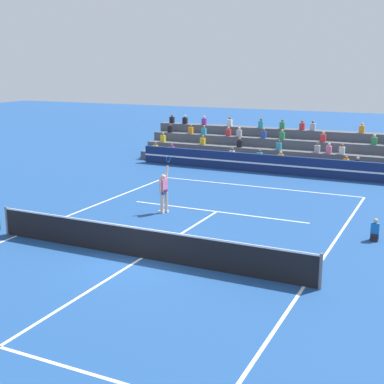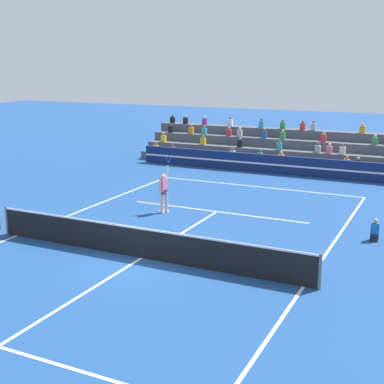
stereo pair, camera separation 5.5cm
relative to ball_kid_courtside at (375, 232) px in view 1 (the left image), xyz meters
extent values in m
plane|color=navy|center=(-6.79, -5.29, -0.33)|extent=(120.00, 120.00, 0.00)
cube|color=white|center=(-6.79, 6.61, -0.33)|extent=(11.00, 0.10, 0.01)
cube|color=white|center=(-12.29, -5.29, -0.33)|extent=(0.10, 23.80, 0.01)
cube|color=white|center=(-1.29, -5.29, -0.33)|extent=(0.10, 23.80, 0.01)
cube|color=white|center=(-6.79, 1.14, -0.33)|extent=(8.25, 0.10, 0.01)
cube|color=white|center=(-6.79, -5.29, -0.33)|extent=(0.10, 12.85, 0.01)
cylinder|color=slate|center=(-12.74, -5.29, 0.22)|extent=(0.10, 0.10, 1.10)
cylinder|color=slate|center=(-0.84, -5.29, 0.22)|extent=(0.10, 0.10, 1.10)
cube|color=black|center=(-6.79, -5.29, 0.17)|extent=(11.90, 0.02, 1.00)
cube|color=white|center=(-6.79, -5.29, 0.70)|extent=(11.90, 0.04, 0.06)
cube|color=navy|center=(-6.79, 10.42, 0.22)|extent=(18.00, 0.24, 1.10)
cube|color=white|center=(-6.79, 10.29, 0.22)|extent=(18.00, 0.02, 0.10)
cube|color=#4C515B|center=(-6.79, 11.70, -0.06)|extent=(19.86, 0.95, 0.55)
cube|color=black|center=(-2.43, 11.53, 0.44)|extent=(0.32, 0.22, 0.44)
sphere|color=beige|center=(-2.43, 11.53, 0.76)|extent=(0.18, 0.18, 0.18)
cube|color=orange|center=(-6.97, 11.53, 0.44)|extent=(0.32, 0.22, 0.44)
sphere|color=beige|center=(-6.97, 11.53, 0.76)|extent=(0.18, 0.18, 0.18)
cube|color=purple|center=(-14.48, 11.53, 0.44)|extent=(0.32, 0.22, 0.44)
sphere|color=brown|center=(-14.48, 11.53, 0.76)|extent=(0.18, 0.18, 0.18)
cube|color=yellow|center=(-15.73, 11.53, 0.44)|extent=(0.32, 0.22, 0.44)
sphere|color=brown|center=(-15.73, 11.53, 0.76)|extent=(0.18, 0.18, 0.18)
cube|color=teal|center=(-8.32, 11.53, 0.44)|extent=(0.32, 0.22, 0.44)
sphere|color=brown|center=(-8.32, 11.53, 0.76)|extent=(0.18, 0.18, 0.18)
cube|color=silver|center=(-10.15, 11.53, 0.44)|extent=(0.32, 0.22, 0.44)
sphere|color=brown|center=(-10.15, 11.53, 0.76)|extent=(0.18, 0.18, 0.18)
cube|color=orange|center=(-3.08, 11.53, 0.44)|extent=(0.32, 0.22, 0.44)
sphere|color=#9E7051|center=(-3.08, 11.53, 0.76)|extent=(0.18, 0.18, 0.18)
cube|color=#4C515B|center=(-6.79, 12.65, 0.22)|extent=(19.86, 0.95, 1.10)
cube|color=yellow|center=(-15.65, 12.48, 0.99)|extent=(0.32, 0.22, 0.44)
sphere|color=#9E7051|center=(-15.65, 12.48, 1.31)|extent=(0.18, 0.18, 0.18)
cube|color=silver|center=(-3.51, 12.48, 0.99)|extent=(0.32, 0.22, 0.44)
sphere|color=brown|center=(-3.51, 12.48, 1.31)|extent=(0.18, 0.18, 0.18)
cube|color=yellow|center=(-12.64, 12.48, 0.99)|extent=(0.32, 0.22, 0.44)
sphere|color=#9E7051|center=(-12.64, 12.48, 1.31)|extent=(0.18, 0.18, 0.18)
cube|color=black|center=(-10.01, 12.48, 0.99)|extent=(0.32, 0.22, 0.44)
sphere|color=#9E7051|center=(-10.01, 12.48, 1.31)|extent=(0.18, 0.18, 0.18)
cube|color=#B2B2B7|center=(-4.98, 12.48, 0.99)|extent=(0.32, 0.22, 0.44)
sphere|color=brown|center=(-4.98, 12.48, 1.31)|extent=(0.18, 0.18, 0.18)
cube|color=teal|center=(-7.40, 12.48, 0.99)|extent=(0.32, 0.22, 0.44)
sphere|color=brown|center=(-7.40, 12.48, 1.31)|extent=(0.18, 0.18, 0.18)
cube|color=pink|center=(-4.29, 12.48, 0.99)|extent=(0.32, 0.22, 0.44)
sphere|color=beige|center=(-4.29, 12.48, 1.31)|extent=(0.18, 0.18, 0.18)
cube|color=#4C515B|center=(-6.79, 13.60, 0.49)|extent=(19.86, 0.95, 1.65)
cube|color=red|center=(-4.86, 13.43, 1.54)|extent=(0.32, 0.22, 0.44)
sphere|color=tan|center=(-4.86, 13.43, 1.86)|extent=(0.18, 0.18, 0.18)
cube|color=red|center=(-11.18, 13.43, 1.54)|extent=(0.32, 0.22, 0.44)
sphere|color=tan|center=(-11.18, 13.43, 1.86)|extent=(0.18, 0.18, 0.18)
cube|color=black|center=(-15.58, 13.43, 1.54)|extent=(0.32, 0.22, 0.44)
sphere|color=brown|center=(-15.58, 13.43, 1.86)|extent=(0.18, 0.18, 0.18)
cube|color=#2D4CA5|center=(-8.71, 13.43, 1.54)|extent=(0.32, 0.22, 0.44)
sphere|color=brown|center=(-8.71, 13.43, 1.86)|extent=(0.18, 0.18, 0.18)
cube|color=orange|center=(-13.99, 13.43, 1.54)|extent=(0.32, 0.22, 0.44)
sphere|color=brown|center=(-13.99, 13.43, 1.86)|extent=(0.18, 0.18, 0.18)
cube|color=#338C4C|center=(-7.48, 13.43, 1.54)|extent=(0.32, 0.22, 0.44)
sphere|color=tan|center=(-7.48, 13.43, 1.86)|extent=(0.18, 0.18, 0.18)
cube|color=#338C4C|center=(-1.83, 13.43, 1.54)|extent=(0.32, 0.22, 0.44)
sphere|color=beige|center=(-1.83, 13.43, 1.86)|extent=(0.18, 0.18, 0.18)
cube|color=teal|center=(-12.99, 13.43, 1.54)|extent=(0.32, 0.22, 0.44)
sphere|color=#9E7051|center=(-12.99, 13.43, 1.86)|extent=(0.18, 0.18, 0.18)
cube|color=#B2B2B7|center=(-10.41, 13.43, 1.54)|extent=(0.32, 0.22, 0.44)
sphere|color=beige|center=(-10.41, 13.43, 1.86)|extent=(0.18, 0.18, 0.18)
cube|color=#4C515B|center=(-6.79, 14.55, 0.77)|extent=(19.86, 0.95, 2.20)
cube|color=teal|center=(-9.23, 14.38, 2.09)|extent=(0.32, 0.22, 0.44)
sphere|color=brown|center=(-9.23, 14.38, 2.41)|extent=(0.18, 0.18, 0.18)
cube|color=#338C4C|center=(-7.77, 14.38, 2.09)|extent=(0.32, 0.22, 0.44)
sphere|color=brown|center=(-7.77, 14.38, 2.41)|extent=(0.18, 0.18, 0.18)
cube|color=silver|center=(-11.47, 14.38, 2.09)|extent=(0.32, 0.22, 0.44)
sphere|color=brown|center=(-11.47, 14.38, 2.41)|extent=(0.18, 0.18, 0.18)
cube|color=red|center=(-6.45, 14.38, 2.09)|extent=(0.32, 0.22, 0.44)
sphere|color=brown|center=(-6.45, 14.38, 2.41)|extent=(0.18, 0.18, 0.18)
cube|color=#B2B2B7|center=(-5.76, 14.38, 2.09)|extent=(0.32, 0.22, 0.44)
sphere|color=brown|center=(-5.76, 14.38, 2.41)|extent=(0.18, 0.18, 0.18)
cube|color=black|center=(-14.89, 14.38, 2.09)|extent=(0.32, 0.22, 0.44)
sphere|color=beige|center=(-14.89, 14.38, 2.41)|extent=(0.18, 0.18, 0.18)
cube|color=black|center=(-15.94, 14.38, 2.09)|extent=(0.32, 0.22, 0.44)
sphere|color=brown|center=(-15.94, 14.38, 2.41)|extent=(0.18, 0.18, 0.18)
cube|color=orange|center=(-2.72, 14.38, 2.09)|extent=(0.32, 0.22, 0.44)
sphere|color=tan|center=(-2.72, 14.38, 2.41)|extent=(0.18, 0.18, 0.18)
cube|color=purple|center=(-13.39, 14.38, 2.09)|extent=(0.32, 0.22, 0.44)
sphere|color=beige|center=(-13.39, 14.38, 2.41)|extent=(0.18, 0.18, 0.18)
cube|color=black|center=(0.00, 0.00, -0.27)|extent=(0.28, 0.36, 0.12)
cube|color=black|center=(0.00, 0.00, -0.15)|extent=(0.28, 0.24, 0.18)
cube|color=#1966B2|center=(0.00, 0.00, 0.14)|extent=(0.30, 0.18, 0.40)
sphere|color=tan|center=(0.00, 0.00, 0.43)|extent=(0.17, 0.17, 0.17)
cylinder|color=beige|center=(-8.86, -0.10, 0.12)|extent=(0.14, 0.14, 0.90)
cylinder|color=beige|center=(-8.76, 0.11, 0.12)|extent=(0.14, 0.14, 0.90)
cube|color=navy|center=(-8.83, 0.00, 0.61)|extent=(0.23, 0.34, 0.20)
cube|color=pink|center=(-8.83, 0.00, 0.91)|extent=(0.24, 0.38, 0.56)
sphere|color=beige|center=(-8.83, 0.00, 1.27)|extent=(0.22, 0.22, 0.22)
cube|color=white|center=(-8.90, -0.10, -0.29)|extent=(0.27, 0.15, 0.09)
cube|color=white|center=(-8.80, 0.11, -0.29)|extent=(0.27, 0.15, 0.09)
cylinder|color=beige|center=(-8.86, -0.24, 0.85)|extent=(0.09, 0.09, 0.56)
cylinder|color=beige|center=(-8.80, 0.27, 1.42)|extent=(0.11, 0.21, 0.61)
cylinder|color=black|center=(-8.80, 0.34, 1.82)|extent=(0.04, 0.07, 0.22)
torus|color=#1E4C99|center=(-8.79, 0.37, 1.99)|extent=(0.06, 0.36, 0.36)
sphere|color=#C6DB33|center=(-10.13, -3.24, -0.30)|extent=(0.07, 0.07, 0.07)
camera|label=1|loc=(2.02, -19.82, 6.00)|focal=50.00mm
camera|label=2|loc=(2.07, -19.80, 6.00)|focal=50.00mm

